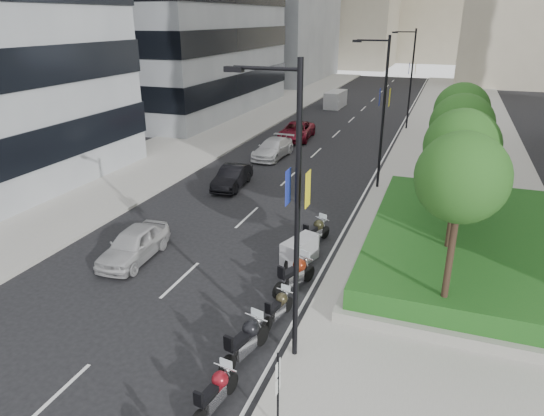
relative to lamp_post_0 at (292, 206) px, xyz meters
The scene contains 26 objects.
ground 6.62m from the lamp_post_0, 166.43° to the right, with size 160.00×160.00×0.00m, color black.
sidewalk_right 29.82m from the lamp_post_0, 80.49° to the left, with size 10.00×100.00×0.15m, color #9E9B93.
sidewalk_left 33.56m from the lamp_post_0, 119.10° to the left, with size 8.00×100.00×0.15m, color #9E9B93.
lane_edge 29.44m from the lamp_post_0, 90.88° to the left, with size 0.12×100.00×0.01m, color silver.
lane_centre 29.97m from the lamp_post_0, 101.01° to the left, with size 0.12×100.00×0.01m, color silver.
planter 11.73m from the lamp_post_0, 56.95° to the left, with size 10.00×14.00×0.40m, color gray.
hedge 11.50m from the lamp_post_0, 56.95° to the left, with size 9.40×13.40×0.80m, color #164F19.
tree_0 5.30m from the lamp_post_0, 34.56° to the left, with size 2.80×2.80×6.30m.
tree_1 8.25m from the lamp_post_0, 58.11° to the left, with size 2.80×2.80×6.30m.
tree_2 11.84m from the lamp_post_0, 68.40° to the left, with size 2.80×2.80×6.30m.
tree_3 15.62m from the lamp_post_0, 73.81° to the left, with size 2.80×2.80×6.30m.
lamp_post_0 is the anchor object (origin of this frame).
lamp_post_1 17.00m from the lamp_post_0, 90.00° to the left, with size 2.34×0.45×9.00m.
lamp_post_2 35.00m from the lamp_post_0, 90.00° to the left, with size 2.34×0.45×9.00m.
parking_sign 4.74m from the lamp_post_0, 77.67° to the right, with size 0.06×0.32×2.50m.
motorcycle_1 5.42m from the lamp_post_0, 112.76° to the right, with size 0.72×2.15×1.08m.
motorcycle_2 4.62m from the lamp_post_0, 154.99° to the right, with size 0.89×2.42×1.22m.
motorcycle_3 4.94m from the lamp_post_0, 119.75° to the left, with size 0.67×1.97×0.99m.
motorcycle_4 5.99m from the lamp_post_0, 105.19° to the left, with size 1.12×2.33×1.22m.
motorcycle_5 7.66m from the lamp_post_0, 104.10° to the left, with size 1.32×2.04×1.15m.
motorcycle_6 9.38m from the lamp_post_0, 99.74° to the left, with size 1.01×2.16×1.12m.
car_a 10.25m from the lamp_post_0, 155.03° to the left, with size 1.68×4.17×1.42m, color #B9B9BB.
car_b 17.07m from the lamp_post_0, 120.57° to the left, with size 1.43×4.10×1.35m, color black.
car_c 23.59m from the lamp_post_0, 111.20° to the left, with size 1.95×4.79×1.39m, color silver.
car_d 29.33m from the lamp_post_0, 106.89° to the left, with size 2.45×5.32×1.48m, color maroon.
delivery_van 45.67m from the lamp_post_0, 101.34° to the left, with size 1.87×4.49×1.86m.
Camera 1 is at (7.88, -10.88, 9.90)m, focal length 32.00 mm.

